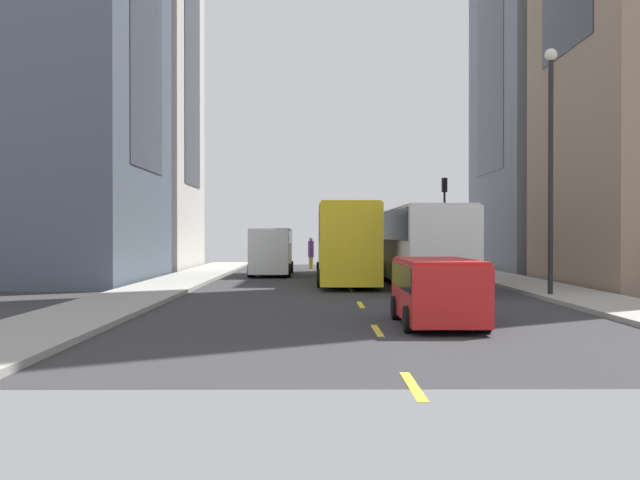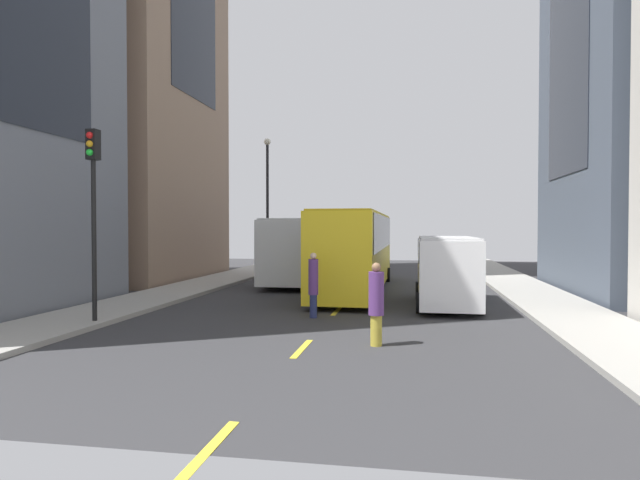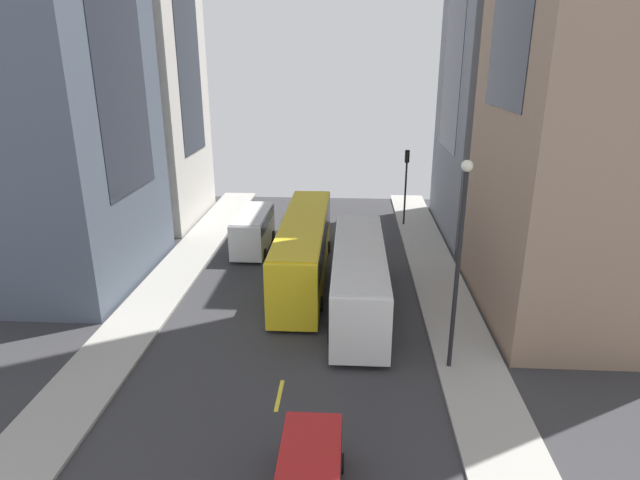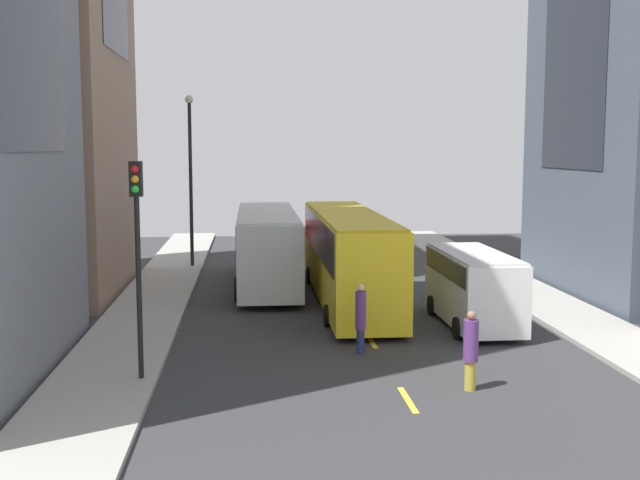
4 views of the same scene
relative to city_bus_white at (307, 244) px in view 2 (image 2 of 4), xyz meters
The scene contains 19 objects.
ground_plane 3.93m from the city_bus_white, 23.73° to the right, with size 42.40×42.40×0.00m, color #333335.
sidewalk_west 5.23m from the city_bus_white, 163.75° to the right, with size 2.87×44.00×0.15m, color #9E9B93.
sidewalk_east 11.11m from the city_bus_white, ahead, with size 2.87×44.00×0.15m, color #9E9B93.
lane_stripe_0 22.66m from the city_bus_white, 82.12° to the right, with size 0.16×2.00×0.01m, color yellow.
lane_stripe_1 16.77m from the city_bus_white, 79.29° to the right, with size 0.16×2.00×0.01m, color yellow.
lane_stripe_2 11.00m from the city_bus_white, 73.37° to the right, with size 0.16×2.00×0.01m, color yellow.
lane_stripe_3 5.71m from the city_bus_white, 54.64° to the right, with size 0.16×2.00×0.01m, color yellow.
lane_stripe_4 4.03m from the city_bus_white, 27.92° to the left, with size 0.16×2.00×0.01m, color yellow.
lane_stripe_5 8.48m from the city_bus_white, 67.95° to the left, with size 0.16×2.00×0.01m, color yellow.
lane_stripe_6 14.13m from the city_bus_white, 77.22° to the left, with size 0.16×2.00×0.01m, color yellow.
lane_stripe_7 19.98m from the city_bus_white, 81.05° to the left, with size 0.16×2.00×0.01m, color yellow.
city_bus_white is the anchor object (origin of this frame).
streetcar_yellow 5.03m from the city_bus_white, 51.45° to the right, with size 2.70×13.84×3.59m.
delivery_van_white 11.03m from the city_bus_white, 50.85° to the right, with size 2.25×5.91×2.58m.
car_red_0 12.86m from the city_bus_white, 83.11° to the left, with size 1.96×4.12×1.64m.
pedestrian_waiting_curb 16.47m from the city_bus_white, 72.90° to the right, with size 0.38×0.38×2.07m.
pedestrian_walking_far 12.19m from the city_bus_white, 77.94° to the right, with size 0.32×0.32×2.12m.
traffic_light_near_corner 15.01m from the city_bus_white, 104.15° to the right, with size 0.32×0.44×5.69m.
streetlamp_near 7.32m from the city_bus_white, 124.82° to the left, with size 0.44×0.44×8.63m.
Camera 2 is at (2.65, -27.72, 2.93)m, focal length 30.39 mm.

